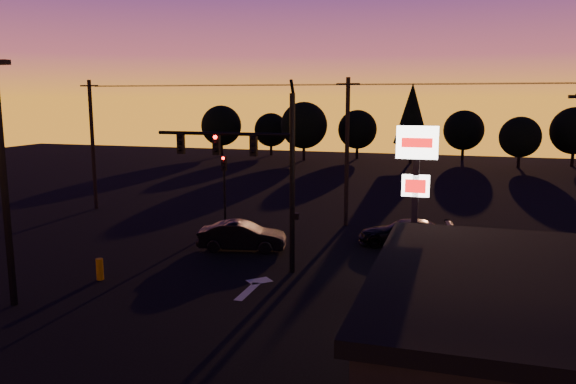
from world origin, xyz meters
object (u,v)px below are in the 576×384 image
at_px(secondary_signal, 224,180).
at_px(suv_parked, 501,337).
at_px(bollard, 100,269).
at_px(pylon_sign, 416,177).
at_px(car_right, 405,233).
at_px(traffic_signal_mast, 258,163).
at_px(parking_lot_light, 3,168).
at_px(car_mid, 242,236).

height_order(secondary_signal, suv_parked, secondary_signal).
distance_m(bollard, suv_parked, 16.39).
xyz_separation_m(bollard, suv_parked, (16.14, -2.82, 0.19)).
bearing_deg(secondary_signal, pylon_sign, -39.77).
distance_m(secondary_signal, car_right, 11.22).
height_order(traffic_signal_mast, secondary_signal, traffic_signal_mast).
distance_m(parking_lot_light, bollard, 6.12).
distance_m(car_mid, car_right, 8.62).
bearing_deg(secondary_signal, car_right, -7.08).
xyz_separation_m(traffic_signal_mast, bollard, (-6.09, -3.44, -4.47)).
xyz_separation_m(secondary_signal, car_right, (10.93, -1.36, -2.16)).
relative_size(parking_lot_light, suv_parked, 1.94).
height_order(parking_lot_light, pylon_sign, parking_lot_light).
bearing_deg(car_mid, bollard, 134.94).
height_order(secondary_signal, car_mid, secondary_signal).
relative_size(traffic_signal_mast, bollard, 9.13).
bearing_deg(secondary_signal, parking_lot_light, -99.79).
relative_size(traffic_signal_mast, car_mid, 1.91).
bearing_deg(pylon_sign, traffic_signal_mast, 160.64).
relative_size(car_right, suv_parked, 1.03).
relative_size(bollard, suv_parked, 0.20).
relative_size(car_mid, car_right, 0.93).
relative_size(pylon_sign, car_mid, 1.51).
height_order(car_mid, car_right, car_mid).
distance_m(car_right, suv_parked, 13.03).
distance_m(traffic_signal_mast, secondary_signal, 9.19).
height_order(traffic_signal_mast, car_right, traffic_signal_mast).
distance_m(secondary_signal, pylon_sign, 15.75).
distance_m(pylon_sign, bollard, 13.95).
relative_size(secondary_signal, suv_parked, 0.92).
xyz_separation_m(pylon_sign, car_right, (-1.07, 8.63, -4.21)).
height_order(traffic_signal_mast, bollard, traffic_signal_mast).
bearing_deg(car_right, secondary_signal, -103.82).
xyz_separation_m(traffic_signal_mast, car_mid, (-1.93, 2.84, -4.20)).
bearing_deg(pylon_sign, secondary_signal, 140.23).
height_order(secondary_signal, pylon_sign, pylon_sign).
bearing_deg(bollard, secondary_signal, 83.80).
relative_size(parking_lot_light, car_mid, 2.03).
bearing_deg(car_right, bollard, -58.43).
bearing_deg(secondary_signal, bollard, -96.20).
distance_m(traffic_signal_mast, pylon_sign, 7.52).
xyz_separation_m(secondary_signal, parking_lot_light, (-2.50, -14.49, 2.41)).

